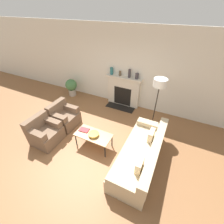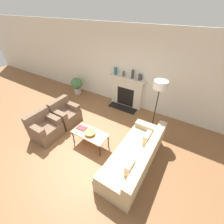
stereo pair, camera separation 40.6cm
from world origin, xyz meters
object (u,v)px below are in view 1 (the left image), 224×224
(armchair_near, at_px, (45,133))
(mantel_vase_left, at_px, (112,71))
(mantel_vase_right, at_px, (137,76))
(potted_plant, at_px, (71,86))
(mantel_vase_center_right, at_px, (129,73))
(couch, at_px, (142,155))
(armchair_far, at_px, (64,117))
(floor_lamp, at_px, (159,89))
(bowl, at_px, (94,134))
(mantel_vase_center_left, at_px, (120,73))
(fireplace, at_px, (123,92))
(coffee_table, at_px, (93,135))
(book, at_px, (84,130))

(armchair_near, bearing_deg, mantel_vase_left, -14.50)
(mantel_vase_right, distance_m, potted_plant, 2.95)
(armchair_near, bearing_deg, mantel_vase_center_right, -26.73)
(couch, relative_size, mantel_vase_right, 10.87)
(armchair_far, distance_m, potted_plant, 2.05)
(couch, xyz_separation_m, mantel_vase_center_right, (-1.31, 2.39, 1.05))
(couch, relative_size, floor_lamp, 1.29)
(armchair_far, distance_m, bowl, 1.48)
(floor_lamp, bearing_deg, mantel_vase_center_right, 144.22)
(mantel_vase_center_left, height_order, mantel_vase_center_right, mantel_vase_center_right)
(fireplace, relative_size, mantel_vase_left, 5.40)
(armchair_near, xyz_separation_m, coffee_table, (1.39, 0.46, 0.09))
(coffee_table, bearing_deg, armchair_far, 164.84)
(fireplace, height_order, coffee_table, fireplace)
(coffee_table, xyz_separation_m, mantel_vase_center_right, (0.07, 2.43, 0.94))
(coffee_table, xyz_separation_m, mantel_vase_center_left, (-0.29, 2.43, 0.88))
(book, xyz_separation_m, mantel_vase_left, (-0.31, 2.40, 0.87))
(armchair_near, xyz_separation_m, potted_plant, (-1.06, 2.58, 0.12))
(armchair_near, xyz_separation_m, floor_lamp, (2.68, 2.01, 1.10))
(book, bearing_deg, bowl, -15.54)
(armchair_near, relative_size, armchair_far, 1.00)
(fireplace, distance_m, armchair_far, 2.42)
(fireplace, distance_m, mantel_vase_center_right, 0.79)
(mantel_vase_left, distance_m, mantel_vase_right, 0.99)
(mantel_vase_center_left, relative_size, potted_plant, 0.24)
(fireplace, height_order, mantel_vase_center_left, mantel_vase_center_left)
(mantel_vase_center_right, bearing_deg, coffee_table, -91.61)
(bowl, distance_m, book, 0.36)
(mantel_vase_right, xyz_separation_m, potted_plant, (-2.80, -0.31, -0.86))
(bowl, xyz_separation_m, mantel_vase_center_left, (-0.32, 2.46, 0.80))
(armchair_far, bearing_deg, bowl, -105.84)
(coffee_table, height_order, mantel_vase_center_right, mantel_vase_center_right)
(floor_lamp, distance_m, mantel_vase_center_right, 1.51)
(coffee_table, bearing_deg, armchair_near, -161.81)
(book, height_order, mantel_vase_center_right, mantel_vase_center_right)
(floor_lamp, distance_m, mantel_vase_left, 2.12)
(mantel_vase_right, bearing_deg, coffee_table, -98.25)
(book, relative_size, mantel_vase_center_right, 0.96)
(coffee_table, distance_m, mantel_vase_center_left, 2.61)
(book, height_order, mantel_vase_right, mantel_vase_right)
(armchair_near, height_order, coffee_table, armchair_near)
(coffee_table, bearing_deg, mantel_vase_right, 81.75)
(armchair_near, distance_m, mantel_vase_center_left, 3.24)
(armchair_far, height_order, mantel_vase_right, mantel_vase_right)
(coffee_table, height_order, book, book)
(armchair_far, bearing_deg, potted_plant, 31.32)
(armchair_near, distance_m, book, 1.17)
(coffee_table, height_order, mantel_vase_center_left, mantel_vase_center_left)
(fireplace, distance_m, mantel_vase_left, 0.90)
(couch, relative_size, armchair_near, 2.72)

